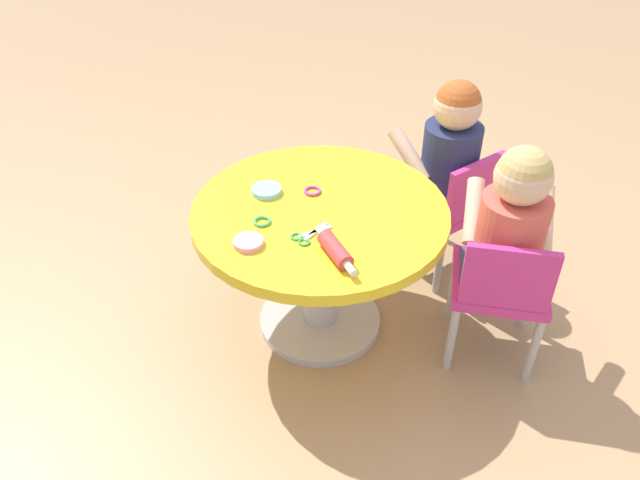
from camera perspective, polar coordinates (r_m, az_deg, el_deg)
ground_plane at (r=2.31m, az=-0.00°, el=-7.57°), size 10.00×10.00×0.00m
craft_table at (r=2.06m, az=-0.00°, el=-0.09°), size 0.83×0.83×0.51m
child_chair_left at (r=2.07m, az=16.21°, el=-4.15°), size 0.38×0.38×0.54m
seated_child_left at (r=1.97m, az=17.28°, el=1.56°), size 0.42×0.37×0.51m
child_chair_right at (r=2.42m, az=11.91°, el=3.25°), size 0.41×0.41×0.54m
seated_child_right at (r=2.33m, az=11.91°, el=8.32°), size 0.43×0.40×0.51m
rolling_pin at (r=1.77m, az=1.42°, el=-0.91°), size 0.23×0.09×0.05m
craft_scissors at (r=1.86m, az=-1.19°, el=0.38°), size 0.12×0.14×0.01m
playdough_blob_0 at (r=2.06m, az=-4.94°, el=4.56°), size 0.10×0.10×0.02m
playdough_blob_1 at (r=1.83m, az=-6.60°, el=-0.23°), size 0.09×0.09×0.02m
cookie_cutter_0 at (r=1.92m, az=-5.34°, el=1.71°), size 0.06×0.06×0.01m
cookie_cutter_1 at (r=2.06m, az=-0.68°, el=4.54°), size 0.06×0.06×0.01m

